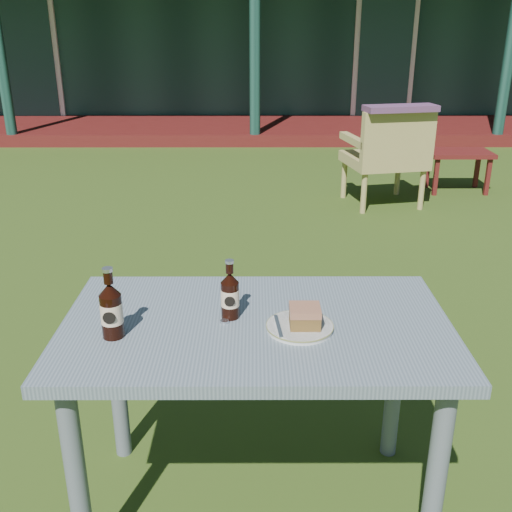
{
  "coord_description": "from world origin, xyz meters",
  "views": [
    {
      "loc": [
        -0.0,
        -3.24,
        1.59
      ],
      "look_at": [
        0.0,
        -1.3,
        0.82
      ],
      "focal_mm": 42.0,
      "sensor_mm": 36.0,
      "label": 1
    }
  ],
  "objects_px": {
    "cafe_table": "(256,350)",
    "armchair_left": "(388,152)",
    "side_table": "(459,157)",
    "cola_bottle_near": "(230,295)",
    "plate": "(300,327)",
    "cola_bottle_far": "(111,310)",
    "cake_slice": "(305,316)"
  },
  "relations": [
    {
      "from": "cafe_table",
      "to": "armchair_left",
      "type": "distance_m",
      "value": 3.81
    },
    {
      "from": "side_table",
      "to": "cola_bottle_near",
      "type": "bearing_deg",
      "value": -116.81
    },
    {
      "from": "plate",
      "to": "side_table",
      "type": "bearing_deg",
      "value": 66.01
    },
    {
      "from": "cola_bottle_far",
      "to": "cola_bottle_near",
      "type": "bearing_deg",
      "value": 19.65
    },
    {
      "from": "cake_slice",
      "to": "side_table",
      "type": "relative_size",
      "value": 0.15
    },
    {
      "from": "side_table",
      "to": "cake_slice",
      "type": "bearing_deg",
      "value": -113.82
    },
    {
      "from": "cola_bottle_far",
      "to": "side_table",
      "type": "bearing_deg",
      "value": 60.26
    },
    {
      "from": "cafe_table",
      "to": "side_table",
      "type": "bearing_deg",
      "value": 64.28
    },
    {
      "from": "plate",
      "to": "armchair_left",
      "type": "xyz_separation_m",
      "value": [
        1.05,
        3.67,
        -0.24
      ]
    },
    {
      "from": "plate",
      "to": "armchair_left",
      "type": "height_order",
      "value": "armchair_left"
    },
    {
      "from": "armchair_left",
      "to": "plate",
      "type": "bearing_deg",
      "value": -105.96
    },
    {
      "from": "cola_bottle_far",
      "to": "cake_slice",
      "type": "bearing_deg",
      "value": 4.08
    },
    {
      "from": "cola_bottle_far",
      "to": "armchair_left",
      "type": "distance_m",
      "value": 4.05
    },
    {
      "from": "plate",
      "to": "side_table",
      "type": "xyz_separation_m",
      "value": [
        1.86,
        4.17,
        -0.39
      ]
    },
    {
      "from": "cafe_table",
      "to": "cola_bottle_far",
      "type": "bearing_deg",
      "value": -168.05
    },
    {
      "from": "cafe_table",
      "to": "plate",
      "type": "xyz_separation_m",
      "value": [
        0.13,
        -0.05,
        0.11
      ]
    },
    {
      "from": "cafe_table",
      "to": "plate",
      "type": "relative_size",
      "value": 5.88
    },
    {
      "from": "plate",
      "to": "cake_slice",
      "type": "bearing_deg",
      "value": -9.31
    },
    {
      "from": "cafe_table",
      "to": "cola_bottle_near",
      "type": "xyz_separation_m",
      "value": [
        -0.08,
        0.03,
        0.18
      ]
    },
    {
      "from": "cafe_table",
      "to": "side_table",
      "type": "relative_size",
      "value": 2.0
    },
    {
      "from": "cafe_table",
      "to": "cola_bottle_far",
      "type": "height_order",
      "value": "cola_bottle_far"
    },
    {
      "from": "cola_bottle_far",
      "to": "plate",
      "type": "bearing_deg",
      "value": 4.42
    },
    {
      "from": "plate",
      "to": "cola_bottle_near",
      "type": "bearing_deg",
      "value": 159.69
    },
    {
      "from": "cafe_table",
      "to": "cake_slice",
      "type": "xyz_separation_m",
      "value": [
        0.14,
        -0.05,
        0.15
      ]
    },
    {
      "from": "cake_slice",
      "to": "cola_bottle_near",
      "type": "height_order",
      "value": "cola_bottle_near"
    },
    {
      "from": "cake_slice",
      "to": "plate",
      "type": "bearing_deg",
      "value": 170.69
    },
    {
      "from": "plate",
      "to": "side_table",
      "type": "distance_m",
      "value": 4.58
    },
    {
      "from": "cafe_table",
      "to": "armchair_left",
      "type": "bearing_deg",
      "value": 71.95
    },
    {
      "from": "plate",
      "to": "cola_bottle_far",
      "type": "relative_size",
      "value": 0.94
    },
    {
      "from": "cola_bottle_far",
      "to": "side_table",
      "type": "relative_size",
      "value": 0.36
    },
    {
      "from": "cola_bottle_far",
      "to": "cafe_table",
      "type": "bearing_deg",
      "value": 11.95
    },
    {
      "from": "cola_bottle_near",
      "to": "cafe_table",
      "type": "bearing_deg",
      "value": -21.64
    }
  ]
}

